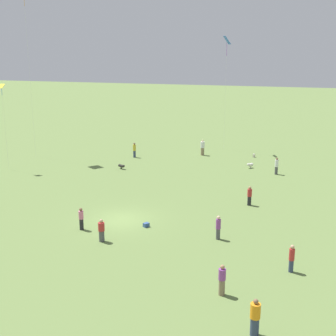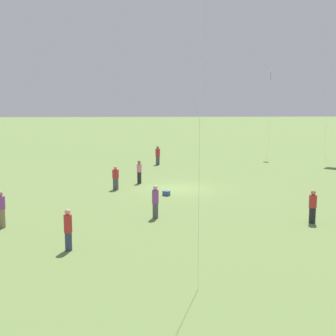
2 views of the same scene
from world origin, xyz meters
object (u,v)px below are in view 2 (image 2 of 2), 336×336
(person_4, at_px, (139,172))
(person_6, at_px, (313,207))
(person_11, at_px, (155,201))
(person_1, at_px, (1,210))
(person_8, at_px, (68,229))
(person_7, at_px, (116,178))
(kite_3, at_px, (271,75))
(picnic_bag_0, at_px, (166,193))
(person_5, at_px, (158,155))

(person_4, bearing_deg, person_6, -48.18)
(person_11, bearing_deg, person_1, -156.91)
(person_8, relative_size, person_11, 1.00)
(person_7, bearing_deg, person_6, 14.54)
(person_1, height_order, kite_3, kite_3)
(person_1, xyz_separation_m, person_8, (-3.69, 3.52, -0.00))
(person_6, bearing_deg, person_8, -71.31)
(person_6, bearing_deg, picnic_bag_0, -134.01)
(person_11, relative_size, picnic_bag_0, 3.35)
(person_4, distance_m, person_5, 9.55)
(person_1, xyz_separation_m, person_11, (-7.28, -1.43, -0.01))
(person_7, height_order, person_11, person_11)
(person_6, relative_size, person_8, 0.96)
(person_1, bearing_deg, picnic_bag_0, 175.14)
(person_1, distance_m, person_6, 14.92)
(picnic_bag_0, bearing_deg, person_6, 135.16)
(person_5, bearing_deg, person_8, 152.83)
(person_1, relative_size, person_5, 1.02)
(person_7, relative_size, kite_3, 0.18)
(person_1, height_order, person_7, person_1)
(person_8, xyz_separation_m, person_11, (-3.59, -4.95, -0.01))
(person_4, relative_size, person_6, 1.01)
(picnic_bag_0, bearing_deg, person_7, -32.62)
(person_1, height_order, person_6, person_1)
(kite_3, bearing_deg, person_11, 28.63)
(person_6, height_order, picnic_bag_0, person_6)
(person_6, bearing_deg, person_4, -141.56)
(person_11, height_order, kite_3, kite_3)
(person_5, distance_m, person_7, 12.07)
(person_4, xyz_separation_m, person_11, (-0.95, 9.82, 0.03))
(person_4, height_order, person_11, person_11)
(person_4, relative_size, person_5, 0.96)
(person_5, relative_size, kite_3, 0.19)
(person_4, xyz_separation_m, person_8, (2.64, 14.77, 0.03))
(person_4, xyz_separation_m, picnic_bag_0, (-1.75, 4.35, -0.68))
(person_6, xyz_separation_m, picnic_bag_0, (6.84, -6.80, -0.67))
(person_11, bearing_deg, kite_3, 75.51)
(person_7, xyz_separation_m, person_11, (-2.49, 7.58, 0.08))
(person_7, bearing_deg, person_8, -39.13)
(person_11, distance_m, picnic_bag_0, 5.57)
(person_7, height_order, kite_3, kite_3)
(person_1, height_order, person_11, person_1)
(person_11, bearing_deg, person_7, 120.17)
(person_1, distance_m, picnic_bag_0, 10.65)
(person_5, bearing_deg, picnic_bag_0, 163.46)
(person_4, bearing_deg, person_1, -115.16)
(person_1, distance_m, person_8, 5.10)
(person_5, bearing_deg, person_6, -178.46)
(person_4, bearing_deg, person_11, -80.27)
(person_6, height_order, person_11, person_11)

